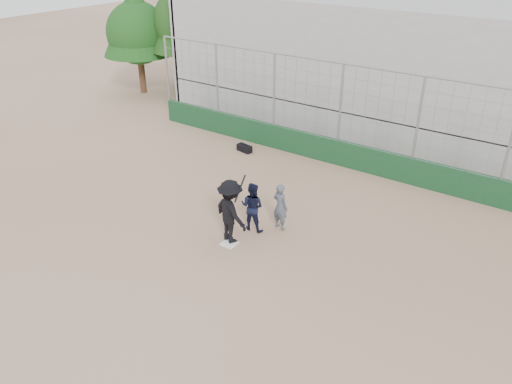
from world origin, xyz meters
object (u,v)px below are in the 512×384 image
Objects in this scene: umpire at (280,209)px; equipment_bag at (244,148)px; batter_at_plate at (231,212)px; catcher_crouched at (252,214)px.

umpire is 6.22m from equipment_bag.
batter_at_plate is 1.54× the size of umpire.
catcher_crouched is at bearing 79.83° from batter_at_plate.
batter_at_plate is at bearing -100.17° from catcher_crouched.
equipment_bag is at bearing 128.30° from catcher_crouched.
catcher_crouched is 1.54× the size of equipment_bag.
equipment_bag is (-3.82, 4.84, -0.40)m from catcher_crouched.
catcher_crouched is (0.16, 0.88, -0.46)m from batter_at_plate.
batter_at_plate reaches higher than equipment_bag.
umpire is (0.82, 1.44, -0.31)m from batter_at_plate.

